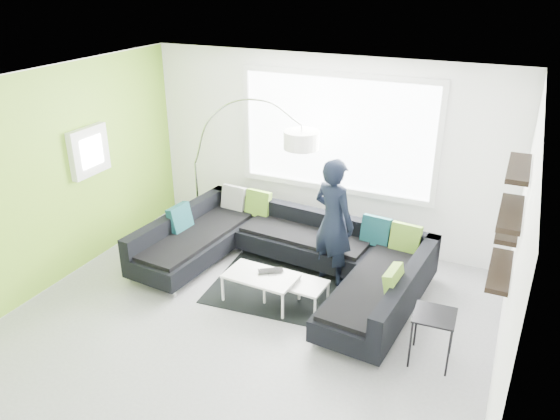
# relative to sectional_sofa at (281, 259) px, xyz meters

# --- Properties ---
(ground) EXTENTS (5.50, 5.50, 0.00)m
(ground) POSITION_rel_sectional_sofa_xyz_m (0.01, -1.00, -0.34)
(ground) COLOR gray
(ground) RESTS_ON ground
(room_shell) EXTENTS (5.54, 5.04, 2.82)m
(room_shell) POSITION_rel_sectional_sofa_xyz_m (0.05, -0.80, 1.47)
(room_shell) COLOR white
(room_shell) RESTS_ON ground
(sectional_sofa) EXTENTS (3.79, 2.55, 0.78)m
(sectional_sofa) POSITION_rel_sectional_sofa_xyz_m (0.00, 0.00, 0.00)
(sectional_sofa) COLOR black
(sectional_sofa) RESTS_ON ground
(rug) EXTENTS (2.13, 1.62, 0.01)m
(rug) POSITION_rel_sectional_sofa_xyz_m (0.18, -0.10, -0.34)
(rug) COLOR black
(rug) RESTS_ON ground
(coffee_table) EXTENTS (1.18, 0.73, 0.38)m
(coffee_table) POSITION_rel_sectional_sofa_xyz_m (0.17, -0.46, -0.15)
(coffee_table) COLOR white
(coffee_table) RESTS_ON ground
(arc_lamp) EXTENTS (2.18, 1.03, 2.24)m
(arc_lamp) POSITION_rel_sectional_sofa_xyz_m (-1.88, 0.94, 0.78)
(arc_lamp) COLOR silver
(arc_lamp) RESTS_ON ground
(side_table) EXTENTS (0.45, 0.45, 0.59)m
(side_table) POSITION_rel_sectional_sofa_xyz_m (2.12, -0.80, -0.05)
(side_table) COLOR black
(side_table) RESTS_ON ground
(person) EXTENTS (0.93, 0.86, 1.72)m
(person) POSITION_rel_sectional_sofa_xyz_m (0.59, 0.34, 0.52)
(person) COLOR black
(person) RESTS_ON ground
(laptop) EXTENTS (0.51, 0.50, 0.02)m
(laptop) POSITION_rel_sectional_sofa_xyz_m (0.06, -0.44, 0.05)
(laptop) COLOR black
(laptop) RESTS_ON coffee_table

